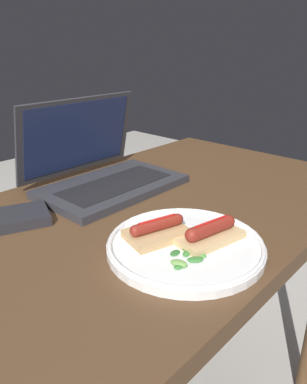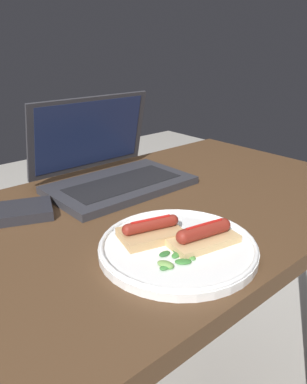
# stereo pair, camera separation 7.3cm
# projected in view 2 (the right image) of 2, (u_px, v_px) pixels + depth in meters

# --- Properties ---
(desk) EXTENTS (1.30, 0.64, 0.78)m
(desk) POSITION_uv_depth(u_px,v_px,m) (120.00, 253.00, 0.79)
(desk) COLOR #4C331E
(desk) RESTS_ON ground_plane
(laptop) EXTENTS (0.34, 0.25, 0.21)m
(laptop) POSITION_uv_depth(u_px,v_px,m) (111.00, 170.00, 0.93)
(laptop) COLOR #2D2D33
(laptop) RESTS_ON desk
(plate) EXTENTS (0.27, 0.27, 0.02)m
(plate) POSITION_uv_depth(u_px,v_px,m) (178.00, 247.00, 0.64)
(plate) COLOR white
(plate) RESTS_ON desk
(sausage_toast_left) EXTENTS (0.13, 0.08, 0.04)m
(sausage_toast_left) POSITION_uv_depth(u_px,v_px,m) (204.00, 236.00, 0.63)
(sausage_toast_left) COLOR tan
(sausage_toast_left) RESTS_ON plate
(sausage_toast_middle) EXTENTS (0.12, 0.10, 0.04)m
(sausage_toast_middle) POSITION_uv_depth(u_px,v_px,m) (151.00, 231.00, 0.65)
(sausage_toast_middle) COLOR tan
(sausage_toast_middle) RESTS_ON plate
(salad_pile) EXTENTS (0.08, 0.06, 0.01)m
(salad_pile) POSITION_uv_depth(u_px,v_px,m) (175.00, 259.00, 0.59)
(salad_pile) COLOR #4C8E3D
(salad_pile) RESTS_ON plate
(external_drive) EXTENTS (0.13, 0.12, 0.02)m
(external_drive) POSITION_uv_depth(u_px,v_px,m) (25.00, 211.00, 0.77)
(external_drive) COLOR #232328
(external_drive) RESTS_ON desk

